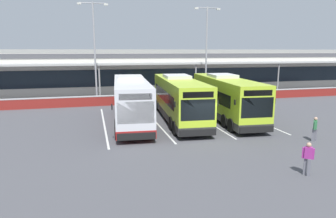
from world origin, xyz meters
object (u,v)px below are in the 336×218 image
Objects in this scene: pedestrian_in_dark_coat at (308,158)px; lamp_post_centre at (206,47)px; coach_bus_leftmost at (131,101)px; pedestrian_child at (315,128)px; coach_bus_left_centre at (179,99)px; coach_bus_centre at (225,98)px; lamp_post_west at (95,46)px.

lamp_post_centre is (4.08, 23.62, 5.42)m from pedestrian_in_dark_coat.
coach_bus_leftmost is 7.60× the size of pedestrian_child.
coach_bus_left_centre is 1.00× the size of coach_bus_centre.
lamp_post_centre reaches higher than coach_bus_leftmost.
pedestrian_in_dark_coat is 25.57m from lamp_post_west.
lamp_post_west is at bearing 103.70° from coach_bus_leftmost.
pedestrian_in_dark_coat is at bearing -78.06° from coach_bus_left_centre.
coach_bus_left_centre is 1.12× the size of lamp_post_west.
lamp_post_centre reaches higher than coach_bus_centre.
pedestrian_in_dark_coat is 6.19m from pedestrian_child.
coach_bus_centre is (4.16, -0.23, 0.00)m from coach_bus_left_centre.
coach_bus_leftmost is 15.97m from lamp_post_centre.
pedestrian_child is at bearing -54.22° from lamp_post_west.
coach_bus_left_centre is 7.60× the size of pedestrian_in_dark_coat.
coach_bus_centre is 12.42m from lamp_post_centre.
lamp_post_centre is (2.58, 11.28, 4.50)m from coach_bus_centre.
pedestrian_in_dark_coat is at bearing -96.94° from coach_bus_centre.
coach_bus_left_centre is 10.62m from pedestrian_child.
coach_bus_centre is 7.60× the size of pedestrian_in_dark_coat.
coach_bus_centre is 15.94m from lamp_post_west.
lamp_post_centre is at bearing 58.63° from coach_bus_left_centre.
lamp_post_centre is at bearing 1.75° from lamp_post_west.
coach_bus_centre is at bearing -102.89° from lamp_post_centre.
coach_bus_centre is at bearing -3.12° from coach_bus_left_centre.
pedestrian_child is at bearing 47.03° from pedestrian_in_dark_coat.
coach_bus_left_centre is (4.03, -0.16, 0.00)m from coach_bus_leftmost.
pedestrian_child is (4.22, 4.53, 0.00)m from pedestrian_in_dark_coat.
coach_bus_centre is at bearing 83.06° from pedestrian_in_dark_coat.
coach_bus_centre reaches higher than pedestrian_child.
lamp_post_west is 1.00× the size of lamp_post_centre.
coach_bus_left_centre is 4.16m from coach_bus_centre.
lamp_post_centre reaches higher than pedestrian_child.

